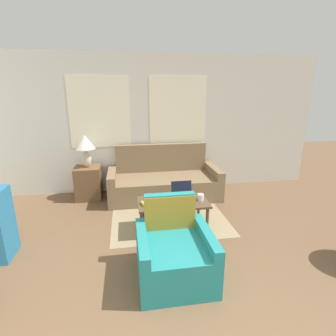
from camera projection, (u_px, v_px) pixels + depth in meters
The scene contains 11 objects.
wall_back at pixel (144, 125), 5.04m from camera, with size 6.90×0.06×2.60m.
rug at pixel (166, 211), 4.38m from camera, with size 1.77×1.95×0.01m.
couch at pixel (164, 182), 4.96m from camera, with size 2.04×0.89×0.94m.
armchair at pixel (174, 254), 2.80m from camera, with size 0.77×0.79×0.83m.
side_table at pixel (89, 183), 4.84m from camera, with size 0.46×0.46×0.60m.
table_lamp at pixel (85, 146), 4.65m from camera, with size 0.34×0.34×0.58m.
coffee_table at pixel (173, 205), 3.70m from camera, with size 0.98×0.53×0.44m.
laptop at pixel (183, 195), 3.78m from camera, with size 0.30×0.27×0.23m.
cup_navy at pixel (165, 201), 3.56m from camera, with size 0.09×0.09×0.10m.
cup_yellow at pixel (201, 197), 3.71m from camera, with size 0.09×0.09×0.09m.
book_red at pixel (149, 203), 3.58m from camera, with size 0.22×0.18×0.04m.
Camera 1 is at (-0.37, -1.20, 1.93)m, focal length 28.00 mm.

